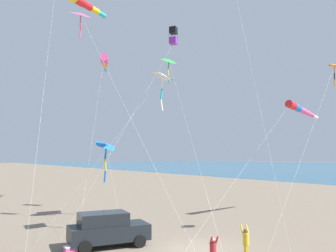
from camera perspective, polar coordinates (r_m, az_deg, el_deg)
The scene contains 13 objects.
ground_plane at distance 18.93m, azimuth 4.99°, elevation -20.28°, with size 600.00×600.00×0.00m, color #756654.
parked_car at distance 19.30m, azimuth -10.41°, elevation -17.02°, with size 4.55×2.65×1.85m.
cooler_box at distance 18.44m, azimuth -16.42°, elevation -19.82°, with size 0.62×0.42×0.42m.
person_child_green_jacket at distance 15.52m, azimuth 7.78°, elevation -20.49°, with size 0.45×0.52×1.50m.
person_child_grey_jacket at distance 17.34m, azimuth 13.27°, elevation -18.65°, with size 0.49×0.55×1.57m.
kite_windsock_rainbow_low_near at distance 38.67m, azimuth -10.84°, elevation 10.83°, with size 9.46×17.66×16.14m.
kite_windsock_orange_high_right at distance 30.87m, azimuth 21.74°, elevation 2.70°, with size 18.67×3.72×9.56m.
kite_delta_magenta_far_left at distance 28.63m, azimuth -10.48°, elevation -3.46°, with size 3.28×8.24×6.38m.
kite_delta_long_streamer_left at distance 26.78m, azimuth 0.23°, elevation 11.04°, with size 2.97×8.68×12.85m.
kite_delta_small_distant at distance 24.70m, azimuth 26.72°, elevation 9.10°, with size 10.01×1.89×11.08m.
kite_delta_white_trailing at distance 21.35m, azimuth -14.68°, elevation 17.84°, with size 2.92×9.03×13.56m.
kite_delta_yellow_midlevel at distance 22.28m, azimuth -0.96°, elevation 8.47°, with size 8.48×2.41×10.59m.
kite_box_striped_overhead at distance 32.62m, azimuth 0.91°, elevation 15.25°, with size 12.03×5.19×17.22m.
Camera 1 is at (11.62, 14.13, 4.87)m, focal length 35.40 mm.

